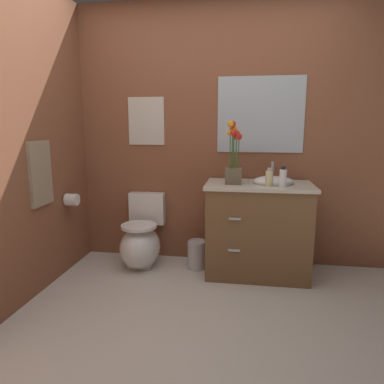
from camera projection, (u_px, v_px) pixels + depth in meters
The scene contains 13 objects.
ground_plane at pixel (186, 343), 2.19m from camera, with size 8.70×8.70×0.00m, color beige.
wall_back at pixel (232, 136), 3.36m from camera, with size 4.06×0.05×2.50m, color brown.
wall_left at pixel (19, 139), 2.58m from camera, with size 0.05×4.05×2.50m, color brown.
toilet at pixel (141, 241), 3.38m from camera, with size 0.38×0.59×0.69m.
vanity_cabinet at pixel (258, 228), 3.15m from camera, with size 0.94×0.56×1.03m.
flower_vase at pixel (234, 161), 3.02m from camera, with size 0.14×0.14×0.55m.
soap_bottle at pixel (283, 178), 2.86m from camera, with size 0.06×0.06×0.17m.
lotion_bottle at pixel (269, 178), 2.93m from camera, with size 0.06×0.06×0.16m.
trash_bin at pixel (197, 254), 3.33m from camera, with size 0.18×0.18×0.27m.
wall_poster at pixel (146, 121), 3.43m from camera, with size 0.36×0.01×0.46m, color beige.
wall_mirror at pixel (260, 115), 3.25m from camera, with size 0.80×0.01×0.70m, color #B2BCC6.
hanging_towel at pixel (40, 173), 2.79m from camera, with size 0.03×0.28×0.52m, color gray.
toilet_paper_roll at pixel (72, 200), 3.20m from camera, with size 0.11×0.11×0.11m, color white.
Camera 1 is at (0.34, -1.94, 1.35)m, focal length 32.52 mm.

